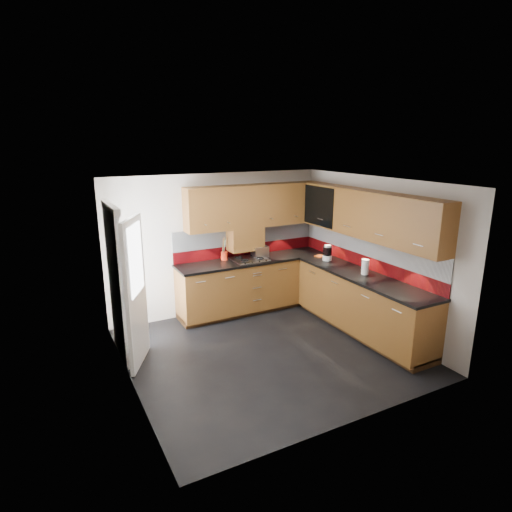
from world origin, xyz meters
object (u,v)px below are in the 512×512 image
gas_hob (250,259)px  utensil_pot (224,255)px  toaster (260,252)px  food_processor (327,253)px

gas_hob → utensil_pot: 0.44m
toaster → food_processor: size_ratio=1.08×
food_processor → utensil_pot: bearing=151.5°
gas_hob → food_processor: (1.16, -0.64, 0.11)m
utensil_pot → toaster: utensil_pot is taller
toaster → food_processor: food_processor is taller
toaster → food_processor: bearing=-37.7°
gas_hob → toaster: size_ratio=2.00×
utensil_pot → toaster: 0.64m
gas_hob → utensil_pot: (-0.38, 0.20, 0.08)m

